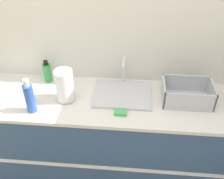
% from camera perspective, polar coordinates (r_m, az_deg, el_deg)
% --- Properties ---
extents(wall_back, '(4.53, 0.06, 2.60)m').
position_cam_1_polar(wall_back, '(2.11, -0.54, 11.16)').
color(wall_back, beige).
rests_on(wall_back, ground_plane).
extents(counter_cabinet, '(2.15, 0.60, 0.93)m').
position_cam_1_polar(counter_cabinet, '(2.37, -1.15, -10.82)').
color(counter_cabinet, '#33517A').
rests_on(counter_cabinet, ground_plane).
extents(sink, '(0.45, 0.36, 0.27)m').
position_cam_1_polar(sink, '(2.08, 2.26, -0.64)').
color(sink, silver).
rests_on(sink, counter_cabinet).
extents(paper_towel_roll, '(0.14, 0.14, 0.26)m').
position_cam_1_polar(paper_towel_roll, '(1.99, -10.29, 0.84)').
color(paper_towel_roll, '#4C4C51').
rests_on(paper_towel_roll, counter_cabinet).
extents(dish_rack, '(0.37, 0.25, 0.16)m').
position_cam_1_polar(dish_rack, '(2.08, 15.95, -1.10)').
color(dish_rack, '#B7BABF').
rests_on(dish_rack, counter_cabinet).
extents(bottle_blue, '(0.07, 0.07, 0.28)m').
position_cam_1_polar(bottle_blue, '(1.95, -17.49, -1.69)').
color(bottle_blue, '#2D56B7').
rests_on(bottle_blue, counter_cabinet).
extents(bottle_green, '(0.06, 0.06, 0.20)m').
position_cam_1_polar(bottle_green, '(2.26, -13.90, 3.68)').
color(bottle_green, '#2D8C3D').
rests_on(bottle_green, counter_cabinet).
extents(sponge, '(0.09, 0.06, 0.02)m').
position_cam_1_polar(sponge, '(1.91, 1.84, -5.02)').
color(sponge, '#4CB259').
rests_on(sponge, counter_cabinet).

